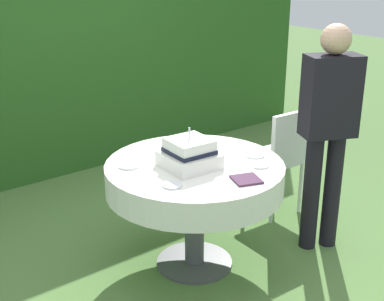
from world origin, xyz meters
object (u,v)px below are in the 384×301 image
at_px(serving_plate_left, 172,185).
at_px(garden_chair, 282,152).
at_px(napkin_stack, 246,180).
at_px(standing_person, 328,124).
at_px(wedding_cake, 190,154).
at_px(cake_table, 195,179).
at_px(serving_plate_near, 260,165).
at_px(serving_plate_far, 129,166).
at_px(serving_plate_right, 255,155).

height_order(serving_plate_left, garden_chair, garden_chair).
distance_m(serving_plate_left, napkin_stack, 0.45).
distance_m(garden_chair, standing_person, 0.66).
relative_size(wedding_cake, garden_chair, 0.39).
xyz_separation_m(wedding_cake, napkin_stack, (0.13, -0.39, -0.08)).
bearing_deg(cake_table, serving_plate_left, -149.04).
bearing_deg(garden_chair, cake_table, -171.11).
bearing_deg(wedding_cake, standing_person, -20.67).
height_order(serving_plate_near, garden_chair, garden_chair).
bearing_deg(standing_person, serving_plate_far, 154.48).
distance_m(serving_plate_near, napkin_stack, 0.25).
height_order(napkin_stack, standing_person, standing_person).
bearing_deg(garden_chair, wedding_cake, -170.69).
xyz_separation_m(serving_plate_near, serving_plate_left, (-0.62, 0.10, 0.00)).
relative_size(cake_table, serving_plate_near, 10.02).
relative_size(wedding_cake, serving_plate_near, 2.98).
bearing_deg(standing_person, serving_plate_right, 153.99).
xyz_separation_m(cake_table, serving_plate_near, (0.30, -0.29, 0.11)).
relative_size(napkin_stack, standing_person, 0.10).
bearing_deg(wedding_cake, serving_plate_right, -14.89).
xyz_separation_m(napkin_stack, garden_chair, (0.93, 0.56, -0.21)).
xyz_separation_m(serving_plate_near, napkin_stack, (-0.23, -0.11, 0.00)).
distance_m(serving_plate_left, standing_person, 1.21).
bearing_deg(garden_chair, serving_plate_left, -165.24).
bearing_deg(serving_plate_near, standing_person, -7.10).
distance_m(serving_plate_far, garden_chair, 1.38).
bearing_deg(serving_plate_far, serving_plate_left, -84.76).
relative_size(cake_table, napkin_stack, 7.34).
height_order(wedding_cake, napkin_stack, wedding_cake).
height_order(wedding_cake, serving_plate_left, wedding_cake).
distance_m(serving_plate_far, serving_plate_right, 0.84).
bearing_deg(napkin_stack, standing_person, 2.86).
xyz_separation_m(serving_plate_far, napkin_stack, (0.43, -0.62, 0.00)).
distance_m(cake_table, serving_plate_right, 0.44).
distance_m(serving_plate_left, garden_chair, 1.39).
relative_size(wedding_cake, napkin_stack, 2.18).
height_order(serving_plate_far, serving_plate_left, same).
height_order(cake_table, garden_chair, garden_chair).
height_order(serving_plate_left, standing_person, standing_person).
bearing_deg(napkin_stack, serving_plate_far, 124.68).
relative_size(napkin_stack, garden_chair, 0.18).
xyz_separation_m(serving_plate_near, garden_chair, (0.71, 0.45, -0.21)).
bearing_deg(standing_person, wedding_cake, 159.33).
bearing_deg(napkin_stack, serving_plate_near, 26.03).
relative_size(cake_table, standing_person, 0.73).
distance_m(serving_plate_near, serving_plate_left, 0.63).
distance_m(serving_plate_left, serving_plate_right, 0.73).
xyz_separation_m(serving_plate_far, garden_chair, (1.36, -0.06, -0.21)).
bearing_deg(serving_plate_left, cake_table, 30.96).
bearing_deg(standing_person, napkin_stack, -177.14).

